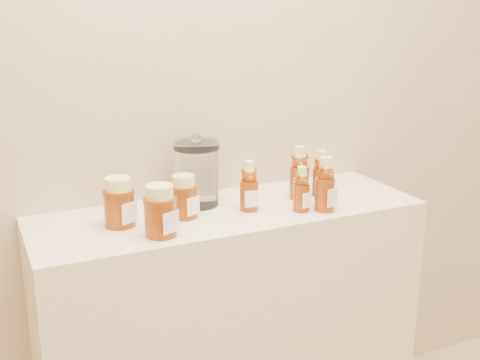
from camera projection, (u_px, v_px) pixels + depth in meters
name	position (u px, v px, depth m)	size (l,w,h in m)	color
wall_back	(203.00, 55.00, 1.89)	(3.50, 0.02, 2.70)	tan
display_table	(230.00, 339.00, 1.97)	(1.20, 0.40, 0.90)	beige
bear_bottle_back_left	(249.00, 183.00, 1.81)	(0.06, 0.06, 0.17)	#6A2608
bear_bottle_back_mid	(299.00, 169.00, 1.92)	(0.07, 0.07, 0.19)	#6A2608
bear_bottle_back_right	(321.00, 170.00, 1.95)	(0.06, 0.06, 0.17)	#6A2608
bear_bottle_front_left	(302.00, 186.00, 1.81)	(0.05, 0.05, 0.16)	#6A2608
bear_bottle_front_right	(325.00, 180.00, 1.81)	(0.06, 0.06, 0.19)	#6A2608
honey_jar_left	(119.00, 202.00, 1.69)	(0.09, 0.09, 0.14)	#6A2608
honey_jar_back	(184.00, 196.00, 1.76)	(0.08, 0.08, 0.13)	#6A2608
honey_jar_front	(160.00, 211.00, 1.62)	(0.09, 0.09, 0.14)	#6A2608
glass_canister	(197.00, 171.00, 1.86)	(0.14, 0.14, 0.22)	white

